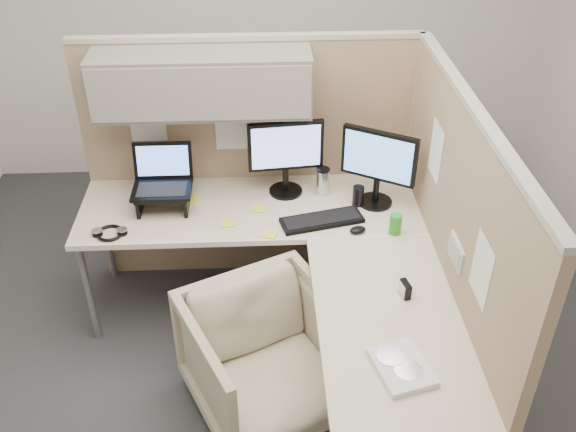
{
  "coord_description": "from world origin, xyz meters",
  "views": [
    {
      "loc": [
        -0.04,
        -2.6,
        2.8
      ],
      "look_at": [
        0.1,
        0.25,
        0.85
      ],
      "focal_mm": 40.0,
      "sensor_mm": 36.0,
      "label": 1
    }
  ],
  "objects_px": {
    "desk": "(294,254)",
    "office_chair": "(267,354)",
    "monitor_left": "(286,152)",
    "keyboard": "(322,220)"
  },
  "relations": [
    {
      "from": "monitor_left",
      "to": "office_chair",
      "type": "bearing_deg",
      "value": -104.21
    },
    {
      "from": "monitor_left",
      "to": "keyboard",
      "type": "relative_size",
      "value": 1.01
    },
    {
      "from": "office_chair",
      "to": "monitor_left",
      "type": "relative_size",
      "value": 1.63
    },
    {
      "from": "desk",
      "to": "monitor_left",
      "type": "distance_m",
      "value": 0.64
    },
    {
      "from": "office_chair",
      "to": "keyboard",
      "type": "bearing_deg",
      "value": 37.92
    },
    {
      "from": "desk",
      "to": "office_chair",
      "type": "relative_size",
      "value": 2.64
    },
    {
      "from": "desk",
      "to": "keyboard",
      "type": "relative_size",
      "value": 4.32
    },
    {
      "from": "monitor_left",
      "to": "keyboard",
      "type": "bearing_deg",
      "value": -66.0
    },
    {
      "from": "desk",
      "to": "monitor_left",
      "type": "xyz_separation_m",
      "value": [
        -0.02,
        0.56,
        0.32
      ]
    },
    {
      "from": "desk",
      "to": "office_chair",
      "type": "height_order",
      "value": "office_chair"
    }
  ]
}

